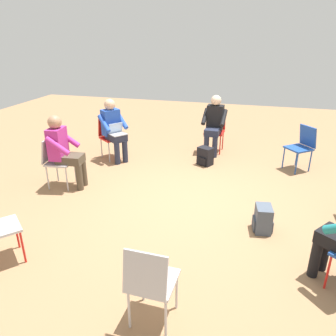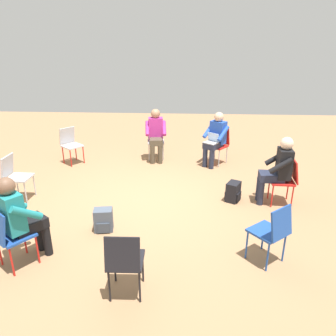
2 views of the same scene
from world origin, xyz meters
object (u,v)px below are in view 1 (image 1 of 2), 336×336
at_px(chair_north, 150,281).
at_px(chair_southwest, 302,145).
at_px(chair_south, 215,129).
at_px(chair_east, 56,159).
at_px(person_with_laptop, 113,127).
at_px(person_in_magenta, 63,148).
at_px(backpack_near_laptop_user, 263,220).
at_px(person_in_black, 214,122).
at_px(chair_southeast, 110,134).
at_px(backpack_by_empty_chair, 205,157).

distance_m(chair_north, chair_southwest, 4.51).
relative_size(chair_south, chair_east, 1.00).
relative_size(person_with_laptop, person_in_magenta, 1.00).
bearing_deg(person_in_magenta, backpack_near_laptop_user, 74.45).
xyz_separation_m(person_with_laptop, backpack_near_laptop_user, (-2.97, 1.93, -0.53)).
height_order(chair_east, person_in_black, person_in_black).
xyz_separation_m(chair_southwest, person_in_magenta, (3.90, 1.85, 0.20)).
height_order(chair_southwest, person_with_laptop, person_with_laptop).
bearing_deg(chair_southeast, person_in_black, 149.73).
xyz_separation_m(chair_east, person_in_black, (-2.33, -2.36, 0.20)).
relative_size(person_in_magenta, backpack_near_laptop_user, 3.44).
relative_size(chair_south, backpack_by_empty_chair, 2.36).
distance_m(chair_north, backpack_by_empty_chair, 3.98).
bearing_deg(backpack_by_empty_chair, chair_southeast, 2.77).
height_order(chair_east, backpack_near_laptop_user, chair_east).
height_order(chair_south, backpack_near_laptop_user, chair_south).
bearing_deg(person_with_laptop, chair_east, 20.73).
relative_size(chair_north, backpack_near_laptop_user, 2.36).
height_order(chair_southeast, person_in_black, person_in_black).
relative_size(chair_north, backpack_by_empty_chair, 2.36).
bearing_deg(person_in_black, chair_southwest, 167.43).
height_order(chair_southwest, chair_east, same).
distance_m(chair_southwest, person_in_magenta, 4.32).
distance_m(chair_north, backpack_near_laptop_user, 2.10).
bearing_deg(person_with_laptop, backpack_near_laptop_user, 94.57).
relative_size(chair_south, chair_southeast, 1.00).
distance_m(chair_southwest, backpack_by_empty_chair, 1.83).
relative_size(chair_south, chair_southwest, 1.00).
height_order(person_in_magenta, backpack_by_empty_chair, person_in_magenta).
bearing_deg(backpack_near_laptop_user, person_with_laptop, -32.92).
relative_size(chair_southeast, chair_southwest, 1.00).
xyz_separation_m(chair_southwest, backpack_near_laptop_user, (0.66, 2.37, -0.34)).
height_order(person_with_laptop, backpack_near_laptop_user, person_with_laptop).
distance_m(person_in_magenta, backpack_by_empty_chair, 2.71).
distance_m(backpack_near_laptop_user, backpack_by_empty_chair, 2.40).
bearing_deg(person_with_laptop, person_in_black, 153.70).
bearing_deg(chair_east, chair_south, 130.81).
distance_m(chair_southeast, chair_east, 1.55).
xyz_separation_m(chair_southeast, backpack_by_empty_chair, (-1.99, -0.10, -0.34)).
distance_m(chair_north, chair_east, 3.38).
distance_m(chair_north, person_in_black, 4.70).
bearing_deg(chair_south, chair_east, 50.34).
xyz_separation_m(chair_north, chair_east, (2.44, -2.34, 0.00)).
relative_size(chair_southeast, backpack_near_laptop_user, 2.36).
height_order(chair_southeast, person_in_magenta, person_in_magenta).
distance_m(chair_southwest, chair_east, 4.47).
distance_m(chair_south, chair_southeast, 2.27).
bearing_deg(person_in_magenta, person_in_black, 130.85).
height_order(chair_north, chair_east, same).
relative_size(chair_east, person_in_magenta, 0.69).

